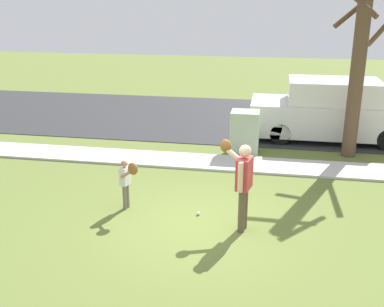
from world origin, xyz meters
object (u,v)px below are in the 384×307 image
object	(u,v)px
person_adult	(242,178)
street_tree_near	(360,54)
baseball	(199,213)
parked_van_white	(332,111)
utility_cabinet	(245,132)
person_child	(127,178)

from	to	relation	value
person_adult	street_tree_near	bearing A→B (deg)	-106.48
baseball	parked_van_white	size ratio (longest dim) A/B	0.01
person_adult	utility_cabinet	distance (m)	4.71
person_child	street_tree_near	world-z (taller)	street_tree_near
street_tree_near	parked_van_white	xyz separation A→B (m)	(-0.37, 1.59, -1.95)
person_adult	parked_van_white	bearing A→B (deg)	-97.54
person_adult	utility_cabinet	world-z (taller)	person_adult
utility_cabinet	street_tree_near	distance (m)	3.71
person_child	baseball	distance (m)	1.67
person_adult	utility_cabinet	size ratio (longest dim) A/B	1.39
baseball	street_tree_near	size ratio (longest dim) A/B	0.01
utility_cabinet	person_adult	bearing A→B (deg)	-86.63
baseball	parked_van_white	world-z (taller)	parked_van_white
person_adult	parked_van_white	world-z (taller)	parked_van_white
utility_cabinet	street_tree_near	world-z (taller)	street_tree_near
person_adult	person_child	world-z (taller)	person_adult
utility_cabinet	street_tree_near	size ratio (longest dim) A/B	0.23
utility_cabinet	street_tree_near	xyz separation A→B (m)	(2.95, 0.28, 2.24)
person_adult	baseball	bearing A→B (deg)	-14.10
person_child	baseball	bearing A→B (deg)	11.24
baseball	parked_van_white	distance (m)	6.95
street_tree_near	utility_cabinet	bearing A→B (deg)	-174.53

